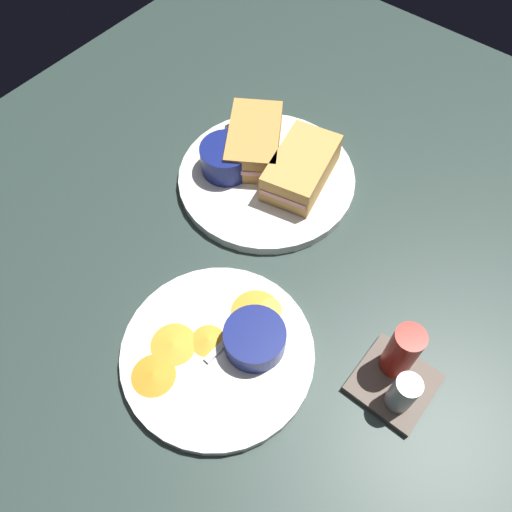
{
  "coord_description": "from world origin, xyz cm",
  "views": [
    {
      "loc": [
        38.41,
        23.7,
        60.69
      ],
      "look_at": [
        10.25,
        0.99,
        3.0
      ],
      "focal_mm": 35.97,
      "sensor_mm": 36.0,
      "label": 1
    }
  ],
  "objects_px": {
    "sandwich_half_far": "(254,141)",
    "ramekin_light_gravy": "(255,338)",
    "plate_sandwich_main": "(267,179)",
    "plate_chips_companion": "(218,354)",
    "spoon_by_gravy_ramekin": "(245,322)",
    "condiment_caddy": "(399,371)",
    "sandwich_half_near": "(301,168)",
    "spoon_by_dark_ramekin": "(266,174)",
    "ramekin_dark_sauce": "(228,156)"
  },
  "relations": [
    {
      "from": "sandwich_half_far",
      "to": "ramekin_light_gravy",
      "type": "relative_size",
      "value": 1.99
    },
    {
      "from": "plate_sandwich_main",
      "to": "plate_chips_companion",
      "type": "bearing_deg",
      "value": 26.23
    },
    {
      "from": "plate_sandwich_main",
      "to": "spoon_by_gravy_ramekin",
      "type": "bearing_deg",
      "value": 32.06
    },
    {
      "from": "sandwich_half_far",
      "to": "condiment_caddy",
      "type": "height_order",
      "value": "condiment_caddy"
    },
    {
      "from": "plate_sandwich_main",
      "to": "plate_chips_companion",
      "type": "xyz_separation_m",
      "value": [
        0.26,
        0.13,
        0.0
      ]
    },
    {
      "from": "sandwich_half_far",
      "to": "plate_chips_companion",
      "type": "height_order",
      "value": "sandwich_half_far"
    },
    {
      "from": "sandwich_half_near",
      "to": "condiment_caddy",
      "type": "relative_size",
      "value": 1.52
    },
    {
      "from": "sandwich_half_near",
      "to": "spoon_by_dark_ramekin",
      "type": "bearing_deg",
      "value": -58.54
    },
    {
      "from": "plate_chips_companion",
      "to": "ramekin_light_gravy",
      "type": "distance_m",
      "value": 0.05
    },
    {
      "from": "sandwich_half_near",
      "to": "ramekin_light_gravy",
      "type": "height_order",
      "value": "sandwich_half_near"
    },
    {
      "from": "spoon_by_gravy_ramekin",
      "to": "ramekin_light_gravy",
      "type": "bearing_deg",
      "value": 61.61
    },
    {
      "from": "ramekin_dark_sauce",
      "to": "condiment_caddy",
      "type": "xyz_separation_m",
      "value": [
        0.13,
        0.37,
        -0.01
      ]
    },
    {
      "from": "spoon_by_dark_ramekin",
      "to": "condiment_caddy",
      "type": "bearing_deg",
      "value": 64.66
    },
    {
      "from": "ramekin_dark_sauce",
      "to": "condiment_caddy",
      "type": "distance_m",
      "value": 0.39
    },
    {
      "from": "sandwich_half_near",
      "to": "condiment_caddy",
      "type": "bearing_deg",
      "value": 56.95
    },
    {
      "from": "plate_chips_companion",
      "to": "condiment_caddy",
      "type": "bearing_deg",
      "value": 120.51
    },
    {
      "from": "plate_chips_companion",
      "to": "spoon_by_gravy_ramekin",
      "type": "height_order",
      "value": "spoon_by_gravy_ramekin"
    },
    {
      "from": "sandwich_half_far",
      "to": "spoon_by_gravy_ramekin",
      "type": "distance_m",
      "value": 0.29
    },
    {
      "from": "ramekin_dark_sauce",
      "to": "ramekin_light_gravy",
      "type": "xyz_separation_m",
      "value": [
        0.2,
        0.21,
        -0.01
      ]
    },
    {
      "from": "sandwich_half_near",
      "to": "spoon_by_dark_ramekin",
      "type": "distance_m",
      "value": 0.06
    },
    {
      "from": "sandwich_half_far",
      "to": "ramekin_dark_sauce",
      "type": "distance_m",
      "value": 0.05
    },
    {
      "from": "plate_sandwich_main",
      "to": "ramekin_light_gravy",
      "type": "xyz_separation_m",
      "value": [
        0.22,
        0.16,
        0.03
      ]
    },
    {
      "from": "spoon_by_dark_ramekin",
      "to": "plate_chips_companion",
      "type": "xyz_separation_m",
      "value": [
        0.26,
        0.13,
        -0.01
      ]
    },
    {
      "from": "sandwich_half_near",
      "to": "sandwich_half_far",
      "type": "distance_m",
      "value": 0.09
    },
    {
      "from": "spoon_by_dark_ramekin",
      "to": "ramekin_dark_sauce",
      "type": "bearing_deg",
      "value": -68.82
    },
    {
      "from": "sandwich_half_far",
      "to": "spoon_by_dark_ramekin",
      "type": "xyz_separation_m",
      "value": [
        0.03,
        0.04,
        -0.02
      ]
    },
    {
      "from": "plate_chips_companion",
      "to": "spoon_by_dark_ramekin",
      "type": "bearing_deg",
      "value": -153.62
    },
    {
      "from": "sandwich_half_far",
      "to": "plate_sandwich_main",
      "type": "bearing_deg",
      "value": 60.84
    },
    {
      "from": "condiment_caddy",
      "to": "spoon_by_dark_ramekin",
      "type": "bearing_deg",
      "value": -115.34
    },
    {
      "from": "spoon_by_gravy_ramekin",
      "to": "condiment_caddy",
      "type": "xyz_separation_m",
      "value": [
        -0.06,
        0.18,
        0.01
      ]
    },
    {
      "from": "plate_chips_companion",
      "to": "sandwich_half_far",
      "type": "bearing_deg",
      "value": -148.79
    },
    {
      "from": "plate_sandwich_main",
      "to": "plate_chips_companion",
      "type": "height_order",
      "value": "same"
    },
    {
      "from": "ramekin_light_gravy",
      "to": "spoon_by_gravy_ramekin",
      "type": "bearing_deg",
      "value": -118.39
    },
    {
      "from": "spoon_by_dark_ramekin",
      "to": "ramekin_light_gravy",
      "type": "height_order",
      "value": "ramekin_light_gravy"
    },
    {
      "from": "plate_chips_companion",
      "to": "condiment_caddy",
      "type": "height_order",
      "value": "condiment_caddy"
    },
    {
      "from": "spoon_by_dark_ramekin",
      "to": "spoon_by_gravy_ramekin",
      "type": "xyz_separation_m",
      "value": [
        0.21,
        0.13,
        0.0
      ]
    },
    {
      "from": "plate_sandwich_main",
      "to": "sandwich_half_far",
      "type": "bearing_deg",
      "value": -119.16
    },
    {
      "from": "plate_chips_companion",
      "to": "ramekin_light_gravy",
      "type": "bearing_deg",
      "value": 140.19
    },
    {
      "from": "sandwich_half_near",
      "to": "spoon_by_gravy_ramekin",
      "type": "xyz_separation_m",
      "value": [
        0.24,
        0.09,
        -0.02
      ]
    },
    {
      "from": "sandwich_half_far",
      "to": "condiment_caddy",
      "type": "xyz_separation_m",
      "value": [
        0.17,
        0.36,
        -0.01
      ]
    },
    {
      "from": "plate_sandwich_main",
      "to": "spoon_by_gravy_ramekin",
      "type": "height_order",
      "value": "spoon_by_gravy_ramekin"
    },
    {
      "from": "sandwich_half_near",
      "to": "ramekin_dark_sauce",
      "type": "height_order",
      "value": "sandwich_half_near"
    },
    {
      "from": "sandwich_half_far",
      "to": "condiment_caddy",
      "type": "distance_m",
      "value": 0.4
    },
    {
      "from": "condiment_caddy",
      "to": "ramekin_light_gravy",
      "type": "bearing_deg",
      "value": -64.69
    },
    {
      "from": "sandwich_half_near",
      "to": "sandwich_half_far",
      "type": "relative_size",
      "value": 0.96
    },
    {
      "from": "sandwich_half_far",
      "to": "sandwich_half_near",
      "type": "bearing_deg",
      "value": 90.84
    },
    {
      "from": "sandwich_half_far",
      "to": "plate_chips_companion",
      "type": "distance_m",
      "value": 0.33
    },
    {
      "from": "sandwich_half_near",
      "to": "spoon_by_dark_ramekin",
      "type": "xyz_separation_m",
      "value": [
        0.03,
        -0.04,
        -0.02
      ]
    },
    {
      "from": "sandwich_half_near",
      "to": "condiment_caddy",
      "type": "height_order",
      "value": "condiment_caddy"
    },
    {
      "from": "plate_chips_companion",
      "to": "ramekin_dark_sauce",
      "type": "bearing_deg",
      "value": -142.23
    }
  ]
}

